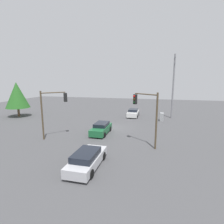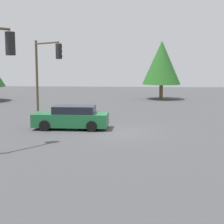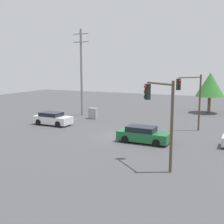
{
  "view_description": "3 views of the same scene",
  "coord_description": "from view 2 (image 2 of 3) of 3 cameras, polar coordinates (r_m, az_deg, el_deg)",
  "views": [
    {
      "loc": [
        -23.1,
        -5.7,
        6.75
      ],
      "look_at": [
        1.44,
        0.44,
        2.06
      ],
      "focal_mm": 28.0,
      "sensor_mm": 36.0,
      "label": 1
    },
    {
      "loc": [
        1.23,
        -18.87,
        3.75
      ],
      "look_at": [
        -0.22,
        -0.28,
        1.18
      ],
      "focal_mm": 55.0,
      "sensor_mm": 36.0,
      "label": 2
    },
    {
      "loc": [
        -10.23,
        22.73,
        6.35
      ],
      "look_at": [
        0.86,
        -0.54,
        2.16
      ],
      "focal_mm": 45.0,
      "sensor_mm": 36.0,
      "label": 3
    }
  ],
  "objects": [
    {
      "name": "traffic_signal_cross",
      "position": [
        25.55,
        -10.91,
        7.77
      ],
      "size": [
        2.44,
        2.11,
        5.54
      ],
      "rotation": [
        0.0,
        0.0,
        -0.7
      ],
      "color": "brown",
      "rests_on": "ground_plane"
    },
    {
      "name": "tree_corner",
      "position": [
        37.9,
        8.25,
        8.11
      ],
      "size": [
        4.16,
        4.16,
        6.32
      ],
      "color": "brown",
      "rests_on": "ground_plane"
    },
    {
      "name": "ground_plane",
      "position": [
        19.27,
        0.73,
        -3.36
      ],
      "size": [
        80.0,
        80.0,
        0.0
      ],
      "primitive_type": "plane",
      "color": "#4C4C4F"
    },
    {
      "name": "sedan_green",
      "position": [
        20.31,
        -6.73,
        -0.92
      ],
      "size": [
        4.35,
        1.86,
        1.38
      ],
      "rotation": [
        0.0,
        0.0,
        1.57
      ],
      "color": "#1E6638",
      "rests_on": "ground_plane"
    }
  ]
}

